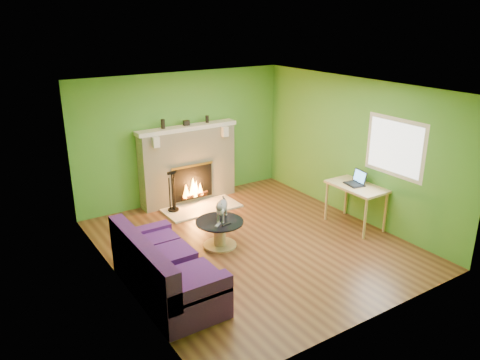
% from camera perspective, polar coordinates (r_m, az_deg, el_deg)
% --- Properties ---
extents(floor, '(5.00, 5.00, 0.00)m').
position_cam_1_polar(floor, '(7.94, 1.58, -7.76)').
color(floor, '#592D19').
rests_on(floor, ground).
extents(ceiling, '(5.00, 5.00, 0.00)m').
position_cam_1_polar(ceiling, '(7.12, 1.77, 11.14)').
color(ceiling, white).
rests_on(ceiling, wall_back).
extents(wall_back, '(5.00, 0.00, 5.00)m').
position_cam_1_polar(wall_back, '(9.50, -6.96, 5.18)').
color(wall_back, '#4C9330').
rests_on(wall_back, floor).
extents(wall_front, '(5.00, 0.00, 5.00)m').
position_cam_1_polar(wall_front, '(5.70, 16.17, -5.57)').
color(wall_front, '#4C9330').
rests_on(wall_front, floor).
extents(wall_left, '(0.00, 5.00, 5.00)m').
position_cam_1_polar(wall_left, '(6.49, -14.91, -2.30)').
color(wall_left, '#4C9330').
rests_on(wall_left, floor).
extents(wall_right, '(0.00, 5.00, 5.00)m').
position_cam_1_polar(wall_right, '(8.85, 13.77, 3.66)').
color(wall_right, '#4C9330').
rests_on(wall_right, floor).
extents(window_frame, '(0.00, 1.20, 1.20)m').
position_cam_1_polar(window_frame, '(8.22, 18.38, 3.80)').
color(window_frame, silver).
rests_on(window_frame, wall_right).
extents(window_pane, '(0.00, 1.06, 1.06)m').
position_cam_1_polar(window_pane, '(8.21, 18.34, 3.80)').
color(window_pane, white).
rests_on(window_pane, wall_right).
extents(fireplace, '(2.10, 0.46, 1.58)m').
position_cam_1_polar(fireplace, '(9.49, -6.33, 1.86)').
color(fireplace, beige).
rests_on(fireplace, floor).
extents(hearth, '(1.50, 0.75, 0.03)m').
position_cam_1_polar(hearth, '(9.32, -4.72, -3.38)').
color(hearth, beige).
rests_on(hearth, floor).
extents(mantel, '(2.10, 0.28, 0.08)m').
position_cam_1_polar(mantel, '(9.27, -6.46, 6.35)').
color(mantel, silver).
rests_on(mantel, fireplace).
extents(sofa, '(0.90, 1.98, 0.89)m').
position_cam_1_polar(sofa, '(6.57, -9.32, -10.91)').
color(sofa, '#461A63').
rests_on(sofa, floor).
extents(coffee_table, '(0.79, 0.79, 0.45)m').
position_cam_1_polar(coffee_table, '(7.76, -2.49, -6.30)').
color(coffee_table, tan).
rests_on(coffee_table, floor).
extents(desk, '(0.61, 1.05, 0.78)m').
position_cam_1_polar(desk, '(8.57, 14.02, -1.23)').
color(desk, tan).
rests_on(desk, floor).
extents(cat, '(0.57, 0.61, 0.38)m').
position_cam_1_polar(cat, '(7.68, -2.21, -3.47)').
color(cat, slate).
rests_on(cat, coffee_table).
extents(remote_silver, '(0.16, 0.14, 0.02)m').
position_cam_1_polar(remote_silver, '(7.54, -2.70, -5.46)').
color(remote_silver, gray).
rests_on(remote_silver, coffee_table).
extents(remote_black, '(0.16, 0.06, 0.02)m').
position_cam_1_polar(remote_black, '(7.55, -1.68, -5.43)').
color(remote_black, black).
rests_on(remote_black, coffee_table).
extents(laptop, '(0.34, 0.38, 0.25)m').
position_cam_1_polar(laptop, '(8.51, 13.80, 0.23)').
color(laptop, black).
rests_on(laptop, desk).
extents(fire_tools, '(0.21, 0.21, 0.81)m').
position_cam_1_polar(fire_tools, '(9.07, -8.22, -1.34)').
color(fire_tools, black).
rests_on(fire_tools, hearth).
extents(mantel_vase_left, '(0.08, 0.08, 0.18)m').
position_cam_1_polar(mantel_vase_left, '(9.06, -9.37, 6.75)').
color(mantel_vase_left, black).
rests_on(mantel_vase_left, mantel).
extents(mantel_vase_right, '(0.07, 0.07, 0.14)m').
position_cam_1_polar(mantel_vase_right, '(9.48, -4.03, 7.41)').
color(mantel_vase_right, black).
rests_on(mantel_vase_right, mantel).
extents(mantel_box, '(0.12, 0.08, 0.10)m').
position_cam_1_polar(mantel_box, '(9.27, -6.56, 6.93)').
color(mantel_box, black).
rests_on(mantel_box, mantel).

